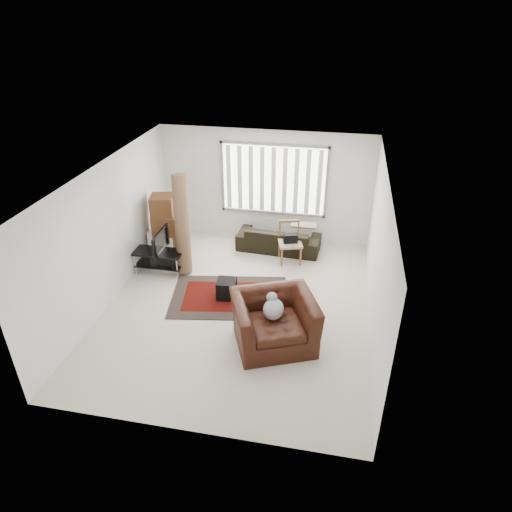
{
  "coord_description": "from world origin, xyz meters",
  "views": [
    {
      "loc": [
        1.74,
        -7.05,
        5.25
      ],
      "look_at": [
        0.32,
        0.21,
        1.05
      ],
      "focal_mm": 32.0,
      "sensor_mm": 36.0,
      "label": 1
    }
  ],
  "objects_px": {
    "moving_boxes": "(165,229)",
    "armchair": "(274,318)",
    "sofa": "(279,235)",
    "side_chair": "(290,241)",
    "tv_stand": "(159,257)"
  },
  "relations": [
    {
      "from": "moving_boxes",
      "to": "armchair",
      "type": "relative_size",
      "value": 0.85
    },
    {
      "from": "moving_boxes",
      "to": "tv_stand",
      "type": "bearing_deg",
      "value": -81.18
    },
    {
      "from": "tv_stand",
      "to": "side_chair",
      "type": "distance_m",
      "value": 2.9
    },
    {
      "from": "moving_boxes",
      "to": "side_chair",
      "type": "height_order",
      "value": "moving_boxes"
    },
    {
      "from": "sofa",
      "to": "tv_stand",
      "type": "bearing_deg",
      "value": 36.52
    },
    {
      "from": "tv_stand",
      "to": "moving_boxes",
      "type": "height_order",
      "value": "moving_boxes"
    },
    {
      "from": "tv_stand",
      "to": "moving_boxes",
      "type": "relative_size",
      "value": 0.71
    },
    {
      "from": "tv_stand",
      "to": "sofa",
      "type": "xyz_separation_m",
      "value": [
        2.38,
        1.54,
        -0.0
      ]
    },
    {
      "from": "side_chair",
      "to": "armchair",
      "type": "relative_size",
      "value": 0.54
    },
    {
      "from": "moving_boxes",
      "to": "sofa",
      "type": "height_order",
      "value": "moving_boxes"
    },
    {
      "from": "side_chair",
      "to": "armchair",
      "type": "xyz_separation_m",
      "value": [
        0.1,
        -2.86,
        -0.0
      ]
    },
    {
      "from": "armchair",
      "to": "moving_boxes",
      "type": "bearing_deg",
      "value": 115.8
    },
    {
      "from": "sofa",
      "to": "moving_boxes",
      "type": "bearing_deg",
      "value": 20.71
    },
    {
      "from": "side_chair",
      "to": "sofa",
      "type": "bearing_deg",
      "value": 107.36
    },
    {
      "from": "moving_boxes",
      "to": "armchair",
      "type": "height_order",
      "value": "moving_boxes"
    }
  ]
}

